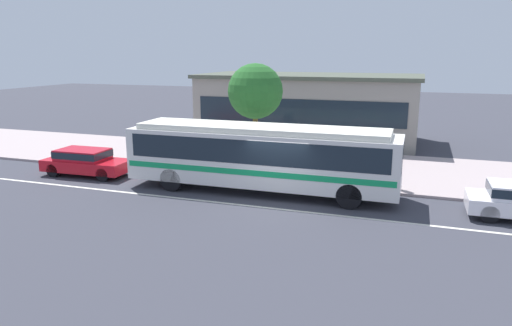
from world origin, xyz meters
TOP-DOWN VIEW (x-y plane):
  - ground_plane at (0.00, 0.00)m, footprint 120.00×120.00m
  - sidewalk_slab at (0.00, 6.55)m, footprint 60.00×8.00m
  - lane_stripe_center at (0.00, -0.80)m, footprint 56.00×0.16m
  - transit_bus at (-1.09, 1.20)m, footprint 11.64×2.58m
  - sedan_behind_bus at (-10.13, 1.13)m, footprint 4.30×1.87m
  - pedestrian_waiting_near_sign at (4.45, 3.19)m, footprint 0.40×0.40m
  - bus_stop_sign at (2.59, 2.95)m, footprint 0.13×0.44m
  - street_tree_near_stop at (-2.81, 5.46)m, footprint 2.82×2.82m
  - station_building at (-2.01, 14.31)m, footprint 14.68×7.01m

SIDE VIEW (x-z plane):
  - ground_plane at x=0.00m, z-range 0.00..0.00m
  - lane_stripe_center at x=0.00m, z-range 0.00..0.01m
  - sidewalk_slab at x=0.00m, z-range 0.00..0.12m
  - sedan_behind_bus at x=-10.13m, z-range 0.08..1.37m
  - pedestrian_waiting_near_sign at x=4.45m, z-range 0.25..1.91m
  - bus_stop_sign at x=2.59m, z-range 0.45..2.74m
  - transit_bus at x=-1.09m, z-range 0.24..3.12m
  - station_building at x=-2.01m, z-range 0.01..4.48m
  - street_tree_near_stop at x=-2.81m, z-range 1.32..6.58m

